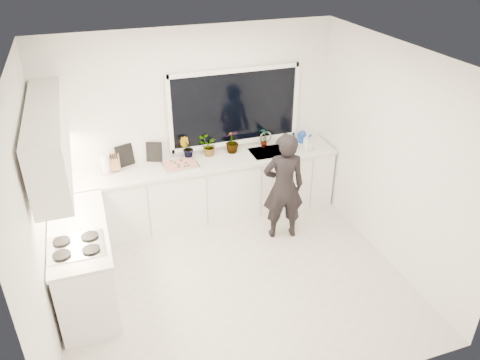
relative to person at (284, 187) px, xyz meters
name	(u,v)px	position (x,y,z in m)	size (l,w,h in m)	color
floor	(234,281)	(-0.93, -0.69, -0.77)	(4.00, 3.50, 0.02)	beige
wall_back	(193,125)	(-0.93, 1.07, 0.59)	(4.00, 0.02, 2.70)	white
wall_left	(34,218)	(-2.94, -0.69, 0.59)	(0.02, 3.50, 2.70)	white
wall_right	(391,157)	(1.08, -0.69, 0.59)	(0.02, 3.50, 2.70)	white
ceiling	(232,58)	(-0.93, -0.69, 1.95)	(4.00, 3.50, 0.02)	white
window	(235,107)	(-0.33, 1.03, 0.79)	(1.80, 0.02, 1.00)	black
base_cabinets_back	(202,192)	(-0.93, 0.76, -0.32)	(3.92, 0.58, 0.88)	white
base_cabinets_left	(84,263)	(-2.60, -0.34, -0.32)	(0.58, 1.60, 0.88)	white
countertop_back	(200,164)	(-0.93, 0.75, 0.14)	(3.94, 0.62, 0.04)	silver
countertop_left	(78,230)	(-2.60, -0.34, 0.14)	(0.62, 1.60, 0.04)	silver
upper_cabinets	(49,139)	(-2.72, 0.01, 1.09)	(0.34, 2.10, 0.70)	white
sink	(270,155)	(0.12, 0.76, 0.11)	(0.58, 0.42, 0.14)	silver
faucet	(266,139)	(0.12, 0.96, 0.27)	(0.03, 0.03, 0.22)	silver
stovetop	(76,246)	(-2.62, -0.69, 0.17)	(0.56, 0.48, 0.03)	black
person	(284,187)	(0.00, 0.00, 0.00)	(0.56, 0.37, 1.53)	black
pizza_tray	(180,165)	(-1.21, 0.73, 0.17)	(0.46, 0.34, 0.03)	silver
pizza	(180,164)	(-1.21, 0.73, 0.19)	(0.42, 0.30, 0.01)	#B42718
watering_can	(302,138)	(0.70, 0.92, 0.22)	(0.14, 0.14, 0.13)	#1340B4
paper_towel_roll	(106,164)	(-2.18, 0.86, 0.29)	(0.11, 0.11, 0.26)	silver
knife_block	(115,163)	(-2.06, 0.90, 0.27)	(0.13, 0.10, 0.22)	#A1734B
utensil_crock	(61,204)	(-2.75, 0.11, 0.24)	(0.13, 0.13, 0.16)	silver
picture_frame_large	(154,152)	(-1.51, 1.00, 0.30)	(0.22, 0.02, 0.28)	black
picture_frame_small	(125,155)	(-1.91, 1.00, 0.31)	(0.25, 0.02, 0.30)	black
herb_plants	(218,144)	(-0.61, 0.92, 0.31)	(1.35, 0.24, 0.33)	#26662D
soap_bottles	(308,143)	(0.63, 0.61, 0.28)	(0.20, 0.15, 0.28)	#D8BF66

